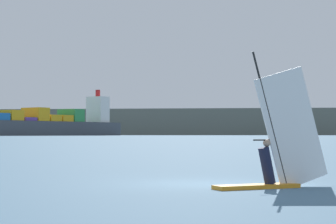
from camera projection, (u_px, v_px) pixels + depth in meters
name	position (u px, v px, depth m)	size (l,w,h in m)	color
ground_plane	(198.00, 184.00, 19.65)	(4000.00, 4000.00, 0.00)	#476B84
windsurfer	(275.00, 153.00, 18.24)	(3.69, 1.65, 4.07)	orange
cargo_ship	(53.00, 124.00, 495.55)	(109.32, 125.37, 39.39)	#3F444C
distant_headland	(244.00, 125.00, 875.69)	(986.46, 494.17, 27.43)	#60665B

